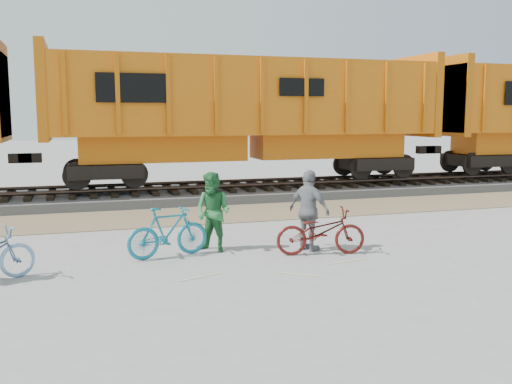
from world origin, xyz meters
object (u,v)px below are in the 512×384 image
bicycle_teal (168,232)px  person_man (213,212)px  bicycle_maroon (321,231)px  hopper_car_center (249,112)px  person_woman (309,211)px

bicycle_teal → person_man: 1.07m
bicycle_maroon → bicycle_teal: bearing=86.8°
hopper_car_center → bicycle_maroon: (-1.10, -8.89, -2.51)m
bicycle_maroon → person_man: 2.32m
hopper_car_center → person_man: size_ratio=8.19×
bicycle_teal → person_woman: bearing=-110.0°
bicycle_maroon → person_man: person_man is taller
bicycle_maroon → person_woman: size_ratio=1.07×
bicycle_teal → person_woman: (2.98, -0.36, 0.35)m
hopper_car_center → bicycle_maroon: bearing=-97.0°
bicycle_maroon → person_man: (-2.08, 0.96, 0.36)m
hopper_car_center → person_woman: bearing=-98.0°
bicycle_teal → person_woman: person_woman is taller
hopper_car_center → person_man: hopper_car_center is taller
person_man → bicycle_teal: bearing=-122.3°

